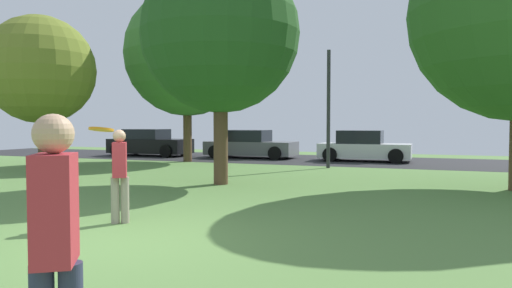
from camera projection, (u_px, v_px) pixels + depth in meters
ground_plane at (113, 244)px, 6.44m from camera, size 44.00×44.00×0.00m
road_strip at (335, 160)px, 21.38m from camera, size 44.00×6.40×0.01m
maple_tree_near at (40, 70)px, 17.56m from camera, size 4.10×4.10×5.81m
oak_tree_right at (187, 54)px, 20.49m from camera, size 5.54×5.54×7.58m
birch_tree_lone at (220, 34)px, 12.71m from camera, size 4.38×4.38×6.37m
person_thrower at (55, 246)px, 2.69m from camera, size 0.36×0.39×1.74m
person_catcher at (120, 172)px, 7.77m from camera, size 0.36×0.39×1.58m
frisbee_disc at (101, 129)px, 5.10m from camera, size 0.28×0.28×0.06m
parked_car_black at (149, 143)px, 24.52m from camera, size 4.35×1.98×1.42m
parked_car_grey at (250, 145)px, 22.98m from camera, size 4.46×2.06×1.39m
parked_car_white at (363, 147)px, 20.87m from camera, size 4.04×1.94×1.40m
street_lamp_post at (328, 109)px, 17.57m from camera, size 0.14×0.14×4.50m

